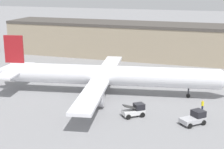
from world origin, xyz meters
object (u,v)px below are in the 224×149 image
at_px(airplane, 107,76).
at_px(belt_loader_truck, 135,110).
at_px(ground_crew_worker, 203,105).
at_px(baggage_tug, 194,118).

relative_size(airplane, belt_loader_truck, 12.50).
xyz_separation_m(airplane, ground_crew_worker, (17.06, -3.36, -2.46)).
bearing_deg(baggage_tug, airplane, 105.35).
height_order(airplane, belt_loader_truck, airplane).
height_order(airplane, baggage_tug, airplane).
xyz_separation_m(ground_crew_worker, belt_loader_truck, (-9.57, -5.48, -0.01)).
height_order(ground_crew_worker, belt_loader_truck, belt_loader_truck).
relative_size(baggage_tug, belt_loader_truck, 1.10).
bearing_deg(airplane, belt_loader_truck, -59.76).
distance_m(ground_crew_worker, baggage_tug, 5.71).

